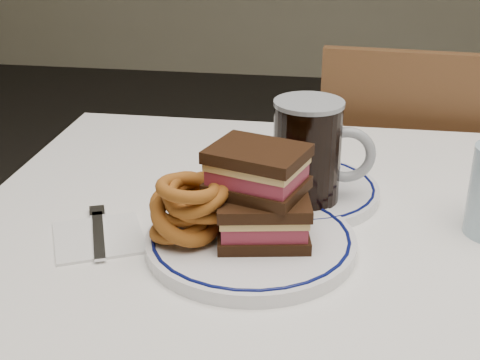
# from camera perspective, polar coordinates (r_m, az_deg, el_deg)

# --- Properties ---
(dining_table) EXTENTS (1.27, 0.87, 0.75)m
(dining_table) POSITION_cam_1_polar(r_m,az_deg,el_deg) (0.99, 13.84, -9.89)
(dining_table) COLOR silver
(dining_table) RESTS_ON floor
(chair_far) EXTENTS (0.44, 0.44, 0.88)m
(chair_far) POSITION_cam_1_polar(r_m,az_deg,el_deg) (1.61, 14.09, -2.62)
(chair_far) COLOR #4F3719
(chair_far) RESTS_ON floor
(main_plate) EXTENTS (0.27, 0.27, 0.02)m
(main_plate) POSITION_cam_1_polar(r_m,az_deg,el_deg) (0.87, 0.93, -5.24)
(main_plate) COLOR white
(main_plate) RESTS_ON dining_table
(reuben_sandwich) EXTENTS (0.14, 0.13, 0.12)m
(reuben_sandwich) POSITION_cam_1_polar(r_m,az_deg,el_deg) (0.84, 1.74, -1.22)
(reuben_sandwich) COLOR black
(reuben_sandwich) RESTS_ON main_plate
(onion_rings_main) EXTENTS (0.12, 0.13, 0.11)m
(onion_rings_main) POSITION_cam_1_polar(r_m,az_deg,el_deg) (0.85, -4.01, -2.32)
(onion_rings_main) COLOR #70350E
(onion_rings_main) RESTS_ON main_plate
(ketchup_ramekin) EXTENTS (0.05, 0.05, 0.03)m
(ketchup_ramekin) POSITION_cam_1_polar(r_m,az_deg,el_deg) (0.96, -1.18, -0.80)
(ketchup_ramekin) COLOR silver
(ketchup_ramekin) RESTS_ON main_plate
(beer_mug) EXTENTS (0.15, 0.10, 0.16)m
(beer_mug) POSITION_cam_1_polar(r_m,az_deg,el_deg) (0.95, 5.94, 2.12)
(beer_mug) COLOR black
(beer_mug) RESTS_ON dining_table
(far_plate) EXTENTS (0.25, 0.25, 0.02)m
(far_plate) POSITION_cam_1_polar(r_m,az_deg,el_deg) (1.02, 4.90, -0.83)
(far_plate) COLOR white
(far_plate) RESTS_ON dining_table
(onion_rings_far) EXTENTS (0.09, 0.09, 0.06)m
(onion_rings_far) POSITION_cam_1_polar(r_m,az_deg,el_deg) (0.99, 4.22, -0.06)
(onion_rings_far) COLOR #70350E
(onion_rings_far) RESTS_ON far_plate
(napkin_fork) EXTENTS (0.15, 0.16, 0.01)m
(napkin_fork) POSITION_cam_1_polar(r_m,az_deg,el_deg) (0.92, -11.97, -4.70)
(napkin_fork) COLOR silver
(napkin_fork) RESTS_ON dining_table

